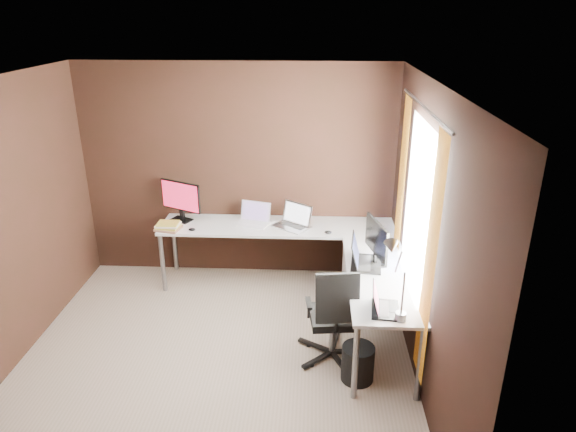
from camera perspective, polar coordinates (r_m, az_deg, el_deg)
The scene contains 15 objects.
room at distance 4.31m, azimuth -4.32°, elevation -1.80°, with size 3.60×3.60×2.50m.
desk at distance 5.41m, azimuth 2.40°, elevation -3.54°, with size 2.65×2.25×0.73m.
drawer_pedestal at distance 5.71m, azimuth 8.28°, elevation -6.58°, with size 0.42×0.50×0.60m, color white.
monitor_left at distance 6.00m, azimuth -11.83°, elevation 1.89°, with size 0.49×0.27×0.47m.
monitor_right at distance 4.93m, azimuth 9.83°, elevation -2.67°, with size 0.19×0.52×0.44m.
laptop_white at distance 5.87m, azimuth -3.81°, elevation -0.32°, with size 0.41×0.34×0.24m.
laptop_silver at distance 5.78m, azimuth 0.63°, elevation -0.63°, with size 0.47×0.44×0.25m.
laptop_black_big at distance 4.98m, azimuth 8.23°, elevation -4.73°, with size 0.33×0.44×0.27m.
laptop_black_small at distance 4.30m, azimuth 10.37°, elevation -9.73°, with size 0.25×0.33×0.21m.
book_stack at distance 5.85m, azimuth -13.17°, elevation -1.11°, with size 0.30×0.26×0.08m.
mouse_left at distance 5.77m, azimuth -10.62°, elevation -1.48°, with size 0.08×0.05×0.03m, color black.
mouse_corner at distance 5.62m, azimuth 4.48°, elevation -1.81°, with size 0.08×0.05×0.03m, color black.
desk_lamp at distance 4.07m, azimuth 11.79°, elevation -5.82°, with size 0.20×0.24×0.66m.
office_chair at distance 4.81m, azimuth 5.03°, elevation -12.72°, with size 0.54×0.54×0.96m.
wastebasket at distance 4.66m, azimuth 7.76°, elevation -15.89°, with size 0.28×0.28×0.33m, color black.
Camera 1 is at (0.87, -3.84, 3.02)m, focal length 32.00 mm.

